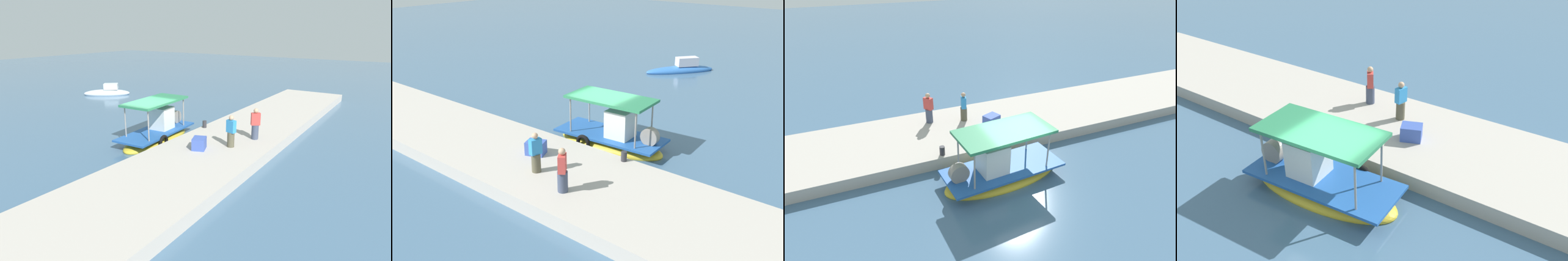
% 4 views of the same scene
% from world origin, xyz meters
% --- Properties ---
extents(ground_plane, '(120.00, 120.00, 0.00)m').
position_xyz_m(ground_plane, '(0.00, 0.00, 0.00)').
color(ground_plane, '#446583').
extents(dock_quay, '(36.00, 4.98, 0.56)m').
position_xyz_m(dock_quay, '(0.00, -4.37, 0.28)').
color(dock_quay, '#BAB1A5').
rests_on(dock_quay, ground_plane).
extents(main_fishing_boat, '(5.50, 2.44, 2.71)m').
position_xyz_m(main_fishing_boat, '(0.59, -0.22, 0.42)').
color(main_fishing_boat, gold).
rests_on(main_fishing_boat, ground_plane).
extents(fisherman_near_bollard, '(0.43, 0.50, 1.61)m').
position_xyz_m(fisherman_near_bollard, '(0.48, -5.03, 1.29)').
color(fisherman_near_bollard, brown).
rests_on(fisherman_near_bollard, dock_quay).
extents(fisherman_by_crate, '(0.52, 0.54, 1.67)m').
position_xyz_m(fisherman_by_crate, '(2.28, -5.52, 1.32)').
color(fisherman_by_crate, '#3E4860').
rests_on(fisherman_by_crate, dock_quay).
extents(mooring_bollard, '(0.24, 0.24, 0.41)m').
position_xyz_m(mooring_bollard, '(2.58, -2.17, 0.77)').
color(mooring_bollard, '#2D2D33').
rests_on(mooring_bollard, dock_quay).
extents(cargo_crate, '(0.94, 0.86, 0.57)m').
position_xyz_m(cargo_crate, '(-0.66, -3.91, 0.85)').
color(cargo_crate, '#3C57B2').
rests_on(cargo_crate, dock_quay).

